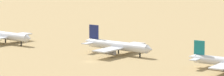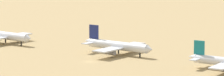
# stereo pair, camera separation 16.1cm
# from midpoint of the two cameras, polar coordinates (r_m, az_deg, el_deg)

# --- Properties ---
(ground) EXTENTS (4000.00, 4000.00, 0.00)m
(ground) POSITION_cam_midpoint_polar(r_m,az_deg,el_deg) (264.24, -1.96, -2.02)
(ground) COLOR tan
(parked_jet_navy_2) EXTENTS (34.92, 29.51, 11.53)m
(parked_jet_navy_2) POSITION_cam_midpoint_polar(r_m,az_deg,el_deg) (313.02, -9.21, 0.22)
(parked_jet_navy_2) COLOR silver
(parked_jet_navy_2) RESTS_ON ground
(parked_jet_navy_3) EXTENTS (35.04, 29.59, 11.57)m
(parked_jet_navy_3) POSITION_cam_midpoint_polar(r_m,az_deg,el_deg) (279.36, 0.44, -0.65)
(parked_jet_navy_3) COLOR silver
(parked_jet_navy_3) RESTS_ON ground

